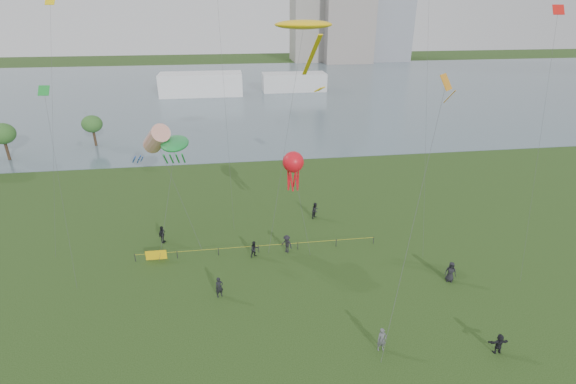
{
  "coord_description": "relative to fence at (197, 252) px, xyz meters",
  "views": [
    {
      "loc": [
        -4.55,
        -22.61,
        22.85
      ],
      "look_at": [
        0.0,
        10.0,
        8.0
      ],
      "focal_mm": 26.0,
      "sensor_mm": 36.0,
      "label": 1
    }
  ],
  "objects": [
    {
      "name": "kite_windsock",
      "position": [
        -3.31,
        5.05,
        10.17
      ],
      "size": [
        6.2,
        6.54,
        12.66
      ],
      "rotation": [
        0.0,
        0.0,
        0.01
      ],
      "color": "#3F3F42"
    },
    {
      "name": "spectator_b",
      "position": [
        8.93,
        -0.33,
        0.39
      ],
      "size": [
        1.37,
        1.36,
        1.9
      ],
      "primitive_type": "imported",
      "rotation": [
        0.0,
        0.0,
        -0.77
      ],
      "color": "black",
      "rests_on": "ground_plane"
    },
    {
      "name": "kite_stingray",
      "position": [
        11.3,
        5.17,
        20.52
      ],
      "size": [
        6.98,
        10.18,
        21.57
      ],
      "rotation": [
        0.0,
        0.0,
        0.32
      ],
      "color": "#3F3F42"
    },
    {
      "name": "pavilion_right",
      "position": [
        22.65,
        84.69,
        1.95
      ],
      "size": [
        18.0,
        7.0,
        5.0
      ],
      "primitive_type": "cube",
      "color": "silver",
      "rests_on": "ground_plane"
    },
    {
      "name": "spectator_d",
      "position": [
        22.85,
        -7.14,
        0.42
      ],
      "size": [
        1.11,
        0.92,
        1.94
      ],
      "primitive_type": "imported",
      "rotation": [
        0.0,
        0.0,
        -0.38
      ],
      "color": "black",
      "rests_on": "ground_plane"
    },
    {
      "name": "building_low",
      "position": [
        40.65,
        154.69,
        13.45
      ],
      "size": [
        16.0,
        18.0,
        28.0
      ],
      "primitive_type": "cube",
      "color": "gray",
      "rests_on": "ground_plane"
    },
    {
      "name": "spectator_c",
      "position": [
        -3.7,
        3.31,
        0.4
      ],
      "size": [
        0.87,
        1.21,
        1.9
      ],
      "primitive_type": "imported",
      "rotation": [
        0.0,
        0.0,
        1.16
      ],
      "color": "black",
      "rests_on": "ground_plane"
    },
    {
      "name": "ground_plane",
      "position": [
        8.65,
        -13.31,
        -0.55
      ],
      "size": [
        400.0,
        400.0,
        0.0
      ],
      "primitive_type": "plane",
      "color": "#1C3510"
    },
    {
      "name": "fence",
      "position": [
        0.0,
        0.0,
        0.0
      ],
      "size": [
        24.07,
        0.07,
        1.05
      ],
      "color": "black",
      "rests_on": "ground_plane"
    },
    {
      "name": "kite_creature",
      "position": [
        -1.4,
        3.78,
        10.03
      ],
      "size": [
        3.55,
        6.54,
        11.07
      ],
      "rotation": [
        0.0,
        0.0,
        0.11
      ],
      "color": "#3F3F42"
    },
    {
      "name": "spectator_f",
      "position": [
        2.31,
        -6.5,
        0.39
      ],
      "size": [
        0.8,
        0.66,
        1.88
      ],
      "primitive_type": "imported",
      "rotation": [
        0.0,
        0.0,
        0.35
      ],
      "color": "black",
      "rests_on": "ground_plane"
    },
    {
      "name": "kite_octopus",
      "position": [
        9.89,
        1.9,
        8.17
      ],
      "size": [
        2.36,
        4.2,
        9.86
      ],
      "rotation": [
        0.0,
        0.0,
        -0.38
      ],
      "color": "#3F3F42"
    },
    {
      "name": "spectator_a",
      "position": [
        5.67,
        -0.76,
        0.31
      ],
      "size": [
        1.04,
        0.94,
        1.73
      ],
      "primitive_type": "imported",
      "rotation": [
        0.0,
        0.0,
        0.42
      ],
      "color": "black",
      "rests_on": "ground_plane"
    },
    {
      "name": "small_kites",
      "position": [
        6.71,
        4.7,
        22.43
      ],
      "size": [
        43.85,
        14.22,
        11.31
      ],
      "color": "yellow"
    },
    {
      "name": "spectator_e",
      "position": [
        22.1,
        -15.64,
        0.25
      ],
      "size": [
        1.52,
        0.55,
        1.61
      ],
      "primitive_type": "imported",
      "rotation": [
        0.0,
        0.0,
        3.09
      ],
      "color": "black",
      "rests_on": "ground_plane"
    },
    {
      "name": "building_mid",
      "position": [
        54.65,
        148.69,
        18.45
      ],
      "size": [
        20.0,
        20.0,
        38.0
      ],
      "primitive_type": "cube",
      "color": "gray",
      "rests_on": "ground_plane"
    },
    {
      "name": "pavilion_left",
      "position": [
        -3.35,
        81.69,
        2.45
      ],
      "size": [
        22.0,
        8.0,
        6.0
      ],
      "primitive_type": "cube",
      "color": "white",
      "rests_on": "ground_plane"
    },
    {
      "name": "spectator_g",
      "position": [
        13.24,
        6.53,
        0.41
      ],
      "size": [
        1.17,
        1.18,
        1.92
      ],
      "primitive_type": "imported",
      "rotation": [
        0.0,
        0.0,
        0.81
      ],
      "color": "black",
      "rests_on": "ground_plane"
    },
    {
      "name": "kite_delta",
      "position": [
        21.21,
        -4.18,
        15.53
      ],
      "size": [
        8.88,
        12.71,
        17.71
      ],
      "rotation": [
        0.0,
        0.0,
        -0.02
      ],
      "color": "#3F3F42"
    },
    {
      "name": "kite_flyer",
      "position": [
        13.92,
        -14.22,
        0.38
      ],
      "size": [
        0.7,
        0.48,
        1.87
      ],
      "primitive_type": "imported",
      "rotation": [
        0.0,
        0.0,
        0.05
      ],
      "color": "#54565B",
      "rests_on": "ground_plane"
    },
    {
      "name": "lake",
      "position": [
        8.65,
        86.69,
        -0.53
      ],
      "size": [
        400.0,
        120.0,
        0.08
      ],
      "primitive_type": "cube",
      "color": "slate",
      "rests_on": "ground_plane"
    }
  ]
}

